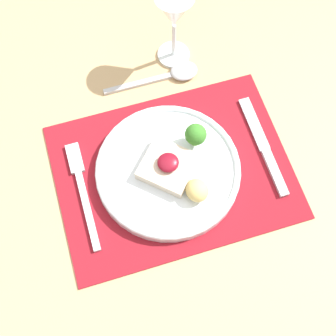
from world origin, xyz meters
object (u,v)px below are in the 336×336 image
object	(u,v)px
spoon	(174,73)
fork	(82,187)
dinner_plate	(169,169)
wine_glass_near	(174,15)
knife	(266,152)

from	to	relation	value
spoon	fork	bearing A→B (deg)	-145.40
dinner_plate	wine_glass_near	world-z (taller)	wine_glass_near
dinner_plate	knife	size ratio (longest dim) A/B	1.25
fork	spoon	xyz separation A→B (m)	(0.22, 0.18, 0.00)
knife	spoon	world-z (taller)	spoon
knife	wine_glass_near	distance (m)	0.29
knife	spoon	bearing A→B (deg)	116.02
fork	spoon	bearing A→B (deg)	35.87
dinner_plate	spoon	size ratio (longest dim) A/B	1.35
knife	fork	bearing A→B (deg)	173.53
knife	spoon	size ratio (longest dim) A/B	1.08
spoon	wine_glass_near	xyz separation A→B (m)	(0.01, 0.05, 0.11)
wine_glass_near	knife	bearing A→B (deg)	-69.38
fork	spoon	distance (m)	0.28
dinner_plate	knife	distance (m)	0.18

